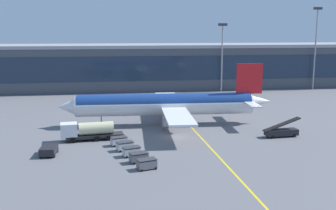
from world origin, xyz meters
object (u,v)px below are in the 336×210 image
(pushback_tug, at_px, (49,150))
(baggage_cart_3, at_px, (125,146))
(fuel_tanker, at_px, (88,131))
(baggage_cart_0, at_px, (147,164))
(main_airliner, at_px, (166,104))
(baggage_cart_1, at_px, (139,157))
(baggage_cart_2, at_px, (132,151))
(baggage_cart_4, at_px, (119,141))
(belt_loader, at_px, (281,131))

(pushback_tug, bearing_deg, baggage_cart_3, 2.80)
(fuel_tanker, relative_size, baggage_cart_0, 3.70)
(main_airliner, xyz_separation_m, baggage_cart_1, (-7.34, -22.76, -3.51))
(baggage_cart_2, bearing_deg, baggage_cart_1, -73.99)
(baggage_cart_1, relative_size, baggage_cart_4, 1.00)
(main_airliner, relative_size, baggage_cart_2, 14.67)
(main_airliner, height_order, pushback_tug, main_airliner)
(main_airliner, height_order, baggage_cart_3, main_airliner)
(belt_loader, bearing_deg, main_airliner, 147.63)
(belt_loader, distance_m, pushback_tug, 40.58)
(baggage_cart_3, xyz_separation_m, baggage_cart_4, (-0.88, 3.08, 0.00))
(belt_loader, height_order, baggage_cart_4, belt_loader)
(belt_loader, xyz_separation_m, baggage_cart_4, (-29.36, -1.25, -0.21))
(fuel_tanker, bearing_deg, baggage_cart_4, -36.99)
(main_airliner, xyz_separation_m, baggage_cart_2, (-8.22, -19.69, -3.51))
(main_airliner, relative_size, baggage_cart_4, 14.67)
(main_airliner, xyz_separation_m, belt_loader, (19.38, -12.29, -3.30))
(belt_loader, relative_size, baggage_cart_3, 2.35)
(baggage_cart_2, height_order, baggage_cart_4, same)
(fuel_tanker, relative_size, baggage_cart_3, 3.70)
(baggage_cart_2, bearing_deg, baggage_cart_0, -73.99)
(fuel_tanker, bearing_deg, baggage_cart_1, -58.98)
(pushback_tug, xyz_separation_m, baggage_cart_1, (13.57, -5.57, -0.07))
(baggage_cart_1, xyz_separation_m, baggage_cart_3, (-1.76, 6.15, 0.00))
(fuel_tanker, height_order, baggage_cart_0, fuel_tanker)
(baggage_cart_0, relative_size, baggage_cart_3, 1.00)
(belt_loader, xyz_separation_m, baggage_cart_2, (-27.60, -7.40, -0.21))
(baggage_cart_0, relative_size, baggage_cart_2, 1.00)
(baggage_cart_0, relative_size, baggage_cart_1, 1.00)
(fuel_tanker, relative_size, baggage_cart_4, 3.70)
(baggage_cart_1, height_order, baggage_cart_4, same)
(main_airliner, distance_m, belt_loader, 23.18)
(pushback_tug, height_order, baggage_cart_2, baggage_cart_2)
(baggage_cart_0, xyz_separation_m, baggage_cart_4, (-3.53, 12.30, 0.00))
(baggage_cart_4, bearing_deg, baggage_cart_0, -73.99)
(baggage_cart_1, height_order, baggage_cart_2, same)
(main_airliner, bearing_deg, pushback_tug, -140.57)
(baggage_cart_1, bearing_deg, baggage_cart_0, -73.99)
(fuel_tanker, xyz_separation_m, baggage_cart_2, (7.07, -10.15, -0.96))
(baggage_cart_1, distance_m, baggage_cart_3, 6.40)
(fuel_tanker, relative_size, belt_loader, 1.58)
(baggage_cart_2, distance_m, baggage_cart_3, 3.20)
(pushback_tug, relative_size, baggage_cart_4, 1.32)
(main_airliner, xyz_separation_m, baggage_cart_0, (-6.45, -25.84, -3.51))
(baggage_cart_4, bearing_deg, baggage_cart_2, -73.99)
(fuel_tanker, xyz_separation_m, baggage_cart_0, (8.83, -16.30, -0.96))
(fuel_tanker, bearing_deg, pushback_tug, -126.29)
(main_airliner, bearing_deg, baggage_cart_3, -118.72)
(pushback_tug, relative_size, baggage_cart_0, 1.32)
(main_airliner, xyz_separation_m, pushback_tug, (-20.90, -17.19, -3.44))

